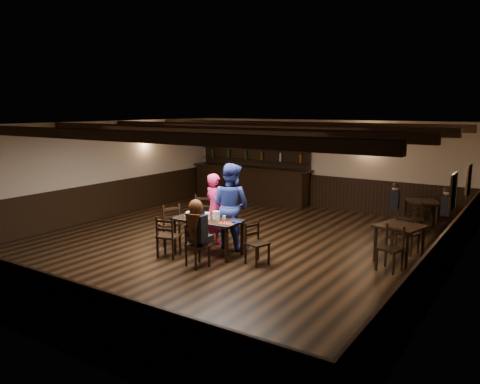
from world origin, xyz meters
The scene contains 25 objects.
ground centered at (0.00, 0.00, 0.00)m, with size 10.00×10.00×0.00m, color black.
room_shell centered at (0.01, 0.04, 1.75)m, with size 9.02×10.02×2.71m.
dining_table centered at (-0.04, -0.71, 0.66)m, with size 1.47×0.77×0.75m.
chair_near_left centered at (-0.57, -1.41, 0.51)m, with size 0.50×0.48×0.88m.
chair_near_right centered at (0.27, -1.56, 0.48)m, with size 0.48×0.46×0.83m.
chair_end_left centered at (-1.12, -0.70, 0.55)m, with size 0.56×0.57×0.95m.
chair_end_right centered at (1.11, -0.71, 0.49)m, with size 0.47×0.48×0.84m.
chair_far_pushed centered at (-1.10, 0.49, 0.56)m, with size 0.60×0.59×0.96m.
woman_pink centered at (-0.41, 0.02, 0.80)m, with size 0.58×0.38×1.60m, color #DB1E48.
man_blue centered at (0.11, -0.08, 0.94)m, with size 0.91×0.71×1.88m, color navy.
seated_person centered at (0.29, -1.51, 0.87)m, with size 0.37×0.55×0.90m.
cake centered at (-0.51, -0.69, 0.79)m, with size 0.29×0.29×0.09m.
plate_stack_a centered at (-0.04, -0.77, 0.83)m, with size 0.16×0.16×0.15m, color white.
plate_stack_b centered at (0.11, -0.63, 0.84)m, with size 0.15×0.15×0.17m, color white.
tea_light centered at (0.05, -0.64, 0.78)m, with size 0.04×0.04×0.06m.
salt_shaker centered at (0.25, -0.76, 0.80)m, with size 0.04×0.04×0.10m, color silver.
pepper_shaker centered at (0.41, -0.81, 0.80)m, with size 0.04×0.04×0.09m, color #A5A8AD.
drink_glass centered at (0.30, -0.61, 0.80)m, with size 0.06×0.06×0.10m, color silver.
menu_red centered at (0.49, -0.79, 0.75)m, with size 0.32×0.23×0.00m, color maroon.
menu_blue centered at (0.55, -0.59, 0.75)m, with size 0.30×0.21×0.00m, color #0E1547.
bar_counter centered at (-2.33, 4.72, 0.73)m, with size 4.25×0.70×2.20m.
back_table_a centered at (3.48, 0.97, 0.65)m, with size 0.97×0.97×0.75m.
back_table_b centered at (3.26, 3.84, 0.65)m, with size 0.99×0.99×0.75m.
bg_patron_left centered at (2.61, 3.80, 0.81)m, with size 0.24×0.36×0.69m.
bg_patron_right centered at (3.85, 3.78, 0.82)m, with size 0.24×0.36×0.71m.
Camera 1 is at (5.76, -8.33, 3.04)m, focal length 35.00 mm.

